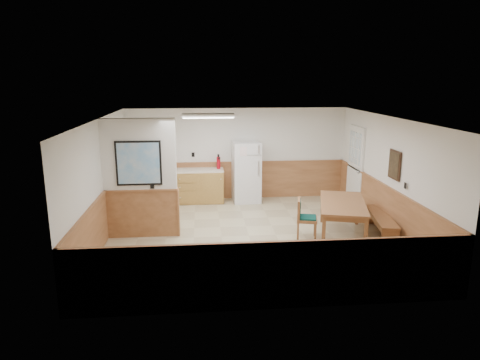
{
  "coord_description": "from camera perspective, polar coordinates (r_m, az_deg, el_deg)",
  "views": [
    {
      "loc": [
        -0.98,
        -8.56,
        3.29
      ],
      "look_at": [
        -0.15,
        0.4,
        1.13
      ],
      "focal_mm": 32.0,
      "sensor_mm": 36.0,
      "label": 1
    }
  ],
  "objects": [
    {
      "name": "fluorescent_fixture",
      "position": [
        9.9,
        -4.26,
        8.55
      ],
      "size": [
        1.2,
        0.3,
        0.09
      ],
      "color": "white",
      "rests_on": "ceiling"
    },
    {
      "name": "partition_wall",
      "position": [
        9.08,
        -13.17,
        0.03
      ],
      "size": [
        1.5,
        0.2,
        2.5
      ],
      "color": "white",
      "rests_on": "ground"
    },
    {
      "name": "ground",
      "position": [
        9.22,
        1.19,
        -7.42
      ],
      "size": [
        6.0,
        6.0,
        0.0
      ],
      "primitive_type": "plane",
      "color": "tan",
      "rests_on": "ground"
    },
    {
      "name": "wainscot_left",
      "position": [
        9.22,
        -17.59,
        -4.78
      ],
      "size": [
        0.04,
        6.0,
        1.0
      ],
      "primitive_type": "cube",
      "color": "#AF7246",
      "rests_on": "ground"
    },
    {
      "name": "dining_bench",
      "position": [
        9.6,
        18.28,
        -5.09
      ],
      "size": [
        0.63,
        1.67,
        0.45
      ],
      "rotation": [
        0.0,
        0.0,
        -0.17
      ],
      "color": "brown",
      "rests_on": "ground"
    },
    {
      "name": "exterior_door",
      "position": [
        11.4,
        15.09,
        1.68
      ],
      "size": [
        0.07,
        1.02,
        2.15
      ],
      "color": "white",
      "rests_on": "ground"
    },
    {
      "name": "dining_table",
      "position": [
        9.24,
        13.53,
        -3.44
      ],
      "size": [
        1.35,
        1.99,
        0.75
      ],
      "rotation": [
        0.0,
        0.0,
        -0.26
      ],
      "color": "brown",
      "rests_on": "ground"
    },
    {
      "name": "soap_bottle",
      "position": [
        11.58,
        -11.07,
        1.83
      ],
      "size": [
        0.08,
        0.08,
        0.21
      ],
      "primitive_type": "cylinder",
      "rotation": [
        0.0,
        0.0,
        -0.32
      ],
      "color": "#167C2C",
      "rests_on": "kitchen_counter"
    },
    {
      "name": "wainscot_right",
      "position": [
        9.84,
        18.76,
        -3.74
      ],
      "size": [
        0.04,
        6.0,
        1.0
      ],
      "primitive_type": "cube",
      "color": "#AF7246",
      "rests_on": "ground"
    },
    {
      "name": "ceiling",
      "position": [
        8.65,
        1.27,
        8.24
      ],
      "size": [
        6.0,
        6.0,
        0.02
      ],
      "primitive_type": "cube",
      "color": "white",
      "rests_on": "back_wall"
    },
    {
      "name": "fire_extinguisher",
      "position": [
        11.51,
        -2.88,
        2.36
      ],
      "size": [
        0.12,
        0.12,
        0.4
      ],
      "rotation": [
        0.0,
        0.0,
        -0.29
      ],
      "color": "#AD0916",
      "rests_on": "kitchen_counter"
    },
    {
      "name": "back_wall",
      "position": [
        11.78,
        -0.42,
        3.5
      ],
      "size": [
        6.0,
        0.02,
        2.5
      ],
      "primitive_type": "cube",
      "color": "white",
      "rests_on": "ground"
    },
    {
      "name": "refrigerator",
      "position": [
        11.52,
        0.84,
        1.08
      ],
      "size": [
        0.76,
        0.74,
        1.63
      ],
      "rotation": [
        0.0,
        0.0,
        0.05
      ],
      "color": "white",
      "rests_on": "ground"
    },
    {
      "name": "dining_chair",
      "position": [
        9.01,
        8.4,
        -4.73
      ],
      "size": [
        0.64,
        0.5,
        0.85
      ],
      "rotation": [
        0.0,
        0.0,
        -0.23
      ],
      "color": "brown",
      "rests_on": "ground"
    },
    {
      "name": "wall_painting",
      "position": [
        9.32,
        19.9,
        1.91
      ],
      "size": [
        0.04,
        0.5,
        0.6
      ],
      "color": "#322014",
      "rests_on": "right_wall"
    },
    {
      "name": "kitchen_window",
      "position": [
        11.72,
        -10.73,
        4.7
      ],
      "size": [
        0.8,
        0.04,
        1.0
      ],
      "color": "white",
      "rests_on": "back_wall"
    },
    {
      "name": "wainscot_back",
      "position": [
        11.91,
        -0.4,
        -0.07
      ],
      "size": [
        6.0,
        0.04,
        1.0
      ],
      "primitive_type": "cube",
      "color": "#AF7246",
      "rests_on": "ground"
    },
    {
      "name": "right_wall",
      "position": [
        9.66,
        19.2,
        0.53
      ],
      "size": [
        0.02,
        6.0,
        2.5
      ],
      "primitive_type": "cube",
      "color": "white",
      "rests_on": "ground"
    },
    {
      "name": "kitchen_counter",
      "position": [
        11.59,
        -6.24,
        -0.73
      ],
      "size": [
        2.2,
        0.61,
        1.0
      ],
      "color": "#AF843E",
      "rests_on": "ground"
    },
    {
      "name": "left_wall",
      "position": [
        9.03,
        -18.05,
        -0.25
      ],
      "size": [
        0.02,
        6.0,
        2.5
      ],
      "primitive_type": "cube",
      "color": "white",
      "rests_on": "ground"
    }
  ]
}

